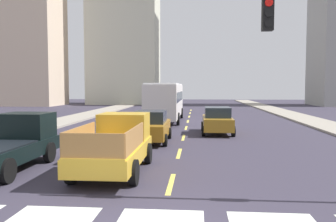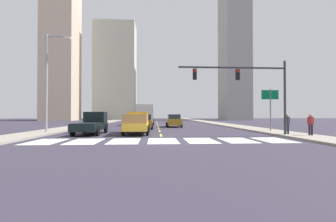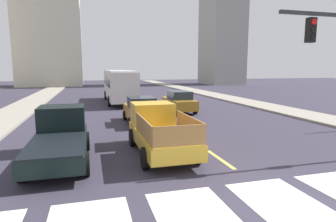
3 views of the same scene
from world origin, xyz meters
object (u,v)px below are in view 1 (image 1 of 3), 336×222
pickup_stakebed (117,144)px  sedan_far (151,126)px  pickup_dark (12,143)px  sedan_near_right (217,120)px  city_bus (166,99)px

pickup_stakebed → sedan_far: size_ratio=1.18×
pickup_stakebed → sedan_far: bearing=87.0°
pickup_dark → sedan_near_right: 13.16m
sedan_far → sedan_near_right: size_ratio=1.00×
pickup_dark → city_bus: city_bus is taller
pickup_stakebed → sedan_far: 6.44m
pickup_stakebed → city_bus: bearing=89.9°
pickup_dark → sedan_far: pickup_dark is taller
sedan_near_right → pickup_dark: bearing=-126.2°
pickup_stakebed → pickup_dark: 3.96m
city_bus → sedan_near_right: city_bus is taller
sedan_far → sedan_near_right: bearing=47.7°
pickup_stakebed → pickup_dark: bearing=-179.0°
city_bus → sedan_far: bearing=-90.8°
pickup_stakebed → city_bus: city_bus is taller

